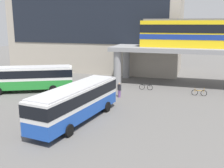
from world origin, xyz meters
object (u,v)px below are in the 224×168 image
Objects in this scene: bicycle_orange at (199,93)px; pedestrian_near_building at (119,90)px; bus_main at (77,100)px; station_building at (97,17)px; bus_secondary at (28,76)px; train at (217,33)px; bicycle_black at (146,87)px.

pedestrian_near_building reaches higher than bicycle_orange.
bicycle_orange is (10.46, 12.37, -1.63)m from bus_main.
station_building is at bearing 117.54° from pedestrian_near_building.
pedestrian_near_building is at bearing 80.75° from bus_main.
bus_secondary is 6.27× the size of pedestrian_near_building.
train is 11.44× the size of pedestrian_near_building.
bicycle_black is 5.15m from pedestrian_near_building.
bicycle_black is (3.78, 13.33, -1.63)m from bus_main.
pedestrian_near_building is (9.67, -18.54, -8.88)m from station_building.
station_building is 29.55m from bus_main.
train is 22.27m from bus_main.
pedestrian_near_building is (-10.78, -9.08, -6.46)m from train.
train is 11.23× the size of bicycle_orange.
station_building is at bearing 106.79° from bus_main.
bicycle_orange is at bearing -107.69° from train.
pedestrian_near_building reaches higher than bicycle_black.
pedestrian_near_building is at bearing -139.89° from train.
pedestrian_near_building is (-9.03, -3.60, 0.47)m from bicycle_orange.
bicycle_orange is at bearing 21.73° from pedestrian_near_building.
bicycle_black is 1.02× the size of pedestrian_near_building.
bus_secondary reaches higher than pedestrian_near_building.
bus_secondary is 6.16× the size of bicycle_black.
bus_main is at bearing -105.83° from bicycle_black.
train is 11.23× the size of bicycle_black.
station_building is 20.67m from bicycle_black.
pedestrian_near_building is (-2.35, -4.56, 0.47)m from bicycle_black.
bus_secondary is 11.86m from pedestrian_near_building.
bus_main is (8.24, -27.31, -7.72)m from station_building.
bus_main is at bearing -37.53° from bus_secondary.
pedestrian_near_building is (1.43, 8.77, -1.16)m from bus_main.
station_building reaches higher than pedestrian_near_building.
station_building is 22.71m from pedestrian_near_building.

